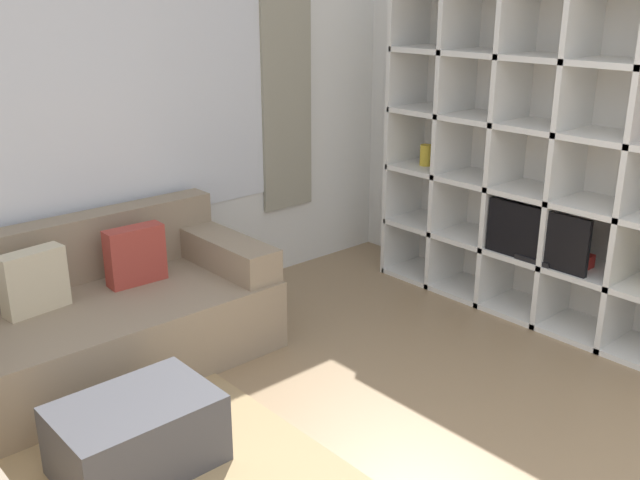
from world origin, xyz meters
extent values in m
cube|color=white|center=(0.00, 3.38, 1.35)|extent=(5.94, 0.07, 2.70)
cube|color=white|center=(0.00, 3.34, 1.45)|extent=(2.61, 0.01, 1.60)
cube|color=#9E9984|center=(1.47, 3.32, 1.45)|extent=(0.44, 0.03, 1.90)
cube|color=white|center=(2.41, 1.67, 1.35)|extent=(0.07, 4.54, 2.70)
cube|color=silver|center=(2.36, 1.68, 1.04)|extent=(0.02, 2.19, 2.08)
cube|color=white|center=(2.16, 1.02, 1.04)|extent=(0.43, 0.04, 2.08)
cube|color=white|center=(2.16, 1.46, 1.04)|extent=(0.43, 0.04, 2.08)
cube|color=white|center=(2.16, 1.90, 1.04)|extent=(0.43, 0.04, 2.08)
cube|color=white|center=(2.16, 2.34, 1.04)|extent=(0.43, 0.04, 2.08)
cube|color=white|center=(2.16, 2.78, 1.04)|extent=(0.43, 0.04, 2.08)
cube|color=white|center=(2.16, 1.68, 0.02)|extent=(0.43, 2.19, 0.04)
cube|color=white|center=(2.16, 1.68, 0.42)|extent=(0.43, 2.19, 0.04)
cube|color=white|center=(2.16, 1.68, 0.83)|extent=(0.43, 2.19, 0.04)
cube|color=white|center=(2.16, 1.68, 1.25)|extent=(0.43, 2.19, 0.04)
cube|color=white|center=(2.16, 1.68, 1.66)|extent=(0.43, 2.19, 0.04)
cube|color=black|center=(1.98, 1.52, 0.61)|extent=(0.04, 0.70, 0.35)
cube|color=black|center=(2.00, 1.52, 0.45)|extent=(0.10, 0.24, 0.03)
cylinder|color=gold|center=(2.14, 2.56, 0.93)|extent=(0.09, 0.09, 0.15)
cube|color=red|center=(2.14, 1.28, 0.48)|extent=(0.11, 0.11, 0.08)
cube|color=gray|center=(-0.36, 2.81, 0.21)|extent=(2.01, 0.96, 0.42)
cube|color=gray|center=(-0.36, 3.19, 0.61)|extent=(2.01, 0.18, 0.38)
cube|color=gray|center=(0.52, 2.81, 0.52)|extent=(0.24, 0.90, 0.20)
cube|color=#AD3D33|center=(-0.01, 2.91, 0.59)|extent=(0.34, 0.13, 0.34)
cube|color=beige|center=(-0.60, 2.91, 0.59)|extent=(0.35, 0.16, 0.34)
cube|color=#47474C|center=(-0.60, 1.86, 0.17)|extent=(0.69, 0.48, 0.35)
camera|label=1|loc=(-1.79, -0.70, 2.04)|focal=40.00mm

